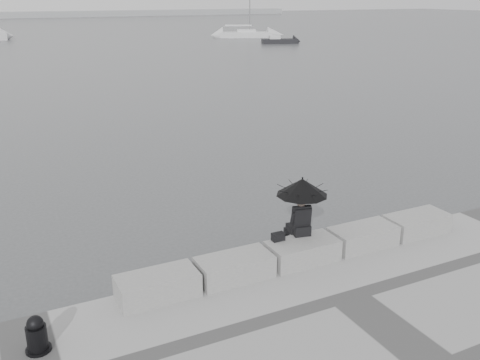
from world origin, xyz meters
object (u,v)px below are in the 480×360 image
sailboat_right (246,34)px  small_motorboat (280,41)px  seated_person (302,193)px  mooring_bollard (37,336)px

sailboat_right → small_motorboat: sailboat_right is taller
seated_person → sailboat_right: bearing=75.7°
small_motorboat → sailboat_right: bearing=105.1°
seated_person → mooring_bollard: 6.12m
sailboat_right → small_motorboat: 11.10m
seated_person → sailboat_right: 72.22m
sailboat_right → small_motorboat: bearing=-70.5°
seated_person → sailboat_right: size_ratio=0.11×
mooring_bollard → small_motorboat: size_ratio=0.14×
sailboat_right → seated_person: bearing=-93.2°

